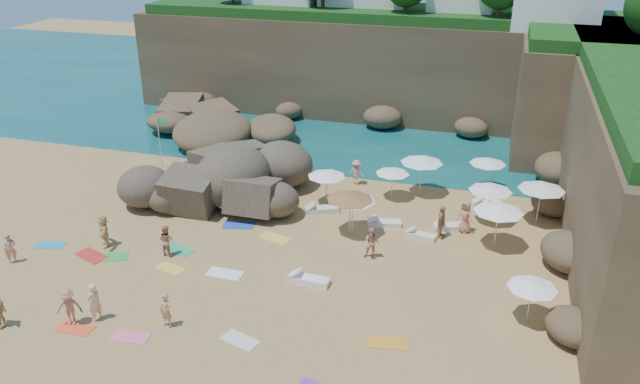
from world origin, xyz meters
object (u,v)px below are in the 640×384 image
(flag_pole, at_px, (160,136))
(person_stand_3, at_px, (441,222))
(person_stand_5, at_px, (186,173))
(person_stand_6, at_px, (94,302))
(person_stand_1, at_px, (166,240))
(parasol_0, at_px, (327,174))
(person_stand_0, at_px, (10,249))
(parasol_1, at_px, (393,171))
(lounger_0, at_px, (322,210))
(person_stand_2, at_px, (356,172))
(rock_outcrop, at_px, (225,194))
(person_stand_4, at_px, (465,217))
(parasol_2, at_px, (488,161))

(flag_pole, height_order, person_stand_3, flag_pole)
(person_stand_5, xyz_separation_m, person_stand_6, (3.12, -14.23, 0.10))
(person_stand_1, height_order, person_stand_5, person_stand_1)
(parasol_0, xyz_separation_m, person_stand_1, (-6.14, -8.15, -1.13))
(parasol_0, xyz_separation_m, person_stand_0, (-13.18, -11.05, -1.17))
(parasol_1, distance_m, lounger_0, 4.96)
(person_stand_2, height_order, person_stand_6, person_stand_6)
(rock_outcrop, relative_size, person_stand_0, 5.42)
(lounger_0, xyz_separation_m, person_stand_2, (0.98, 4.52, 0.67))
(person_stand_0, relative_size, person_stand_1, 0.95)
(parasol_1, bearing_deg, person_stand_4, -34.84)
(lounger_0, bearing_deg, parasol_1, 15.41)
(flag_pole, distance_m, parasol_0, 12.47)
(parasol_2, distance_m, person_stand_1, 19.96)
(parasol_0, bearing_deg, parasol_1, 28.07)
(person_stand_0, bearing_deg, flag_pole, 40.78)
(parasol_2, bearing_deg, parasol_1, -152.05)
(lounger_0, bearing_deg, person_stand_0, -168.71)
(rock_outcrop, xyz_separation_m, person_stand_5, (-3.00, 0.72, 0.79))
(person_stand_0, distance_m, person_stand_6, 7.48)
(rock_outcrop, xyz_separation_m, person_stand_0, (-6.76, -10.58, 0.79))
(flag_pole, relative_size, parasol_0, 1.60)
(rock_outcrop, relative_size, person_stand_2, 5.17)
(parasol_1, xyz_separation_m, person_stand_0, (-16.78, -12.97, -1.00))
(parasol_0, distance_m, lounger_0, 2.15)
(lounger_0, distance_m, person_stand_4, 8.20)
(person_stand_1, relative_size, person_stand_2, 1.01)
(parasol_1, distance_m, person_stand_1, 14.03)
(rock_outcrop, distance_m, person_stand_3, 13.62)
(parasol_1, height_order, parasol_2, parasol_2)
(flag_pole, bearing_deg, parasol_2, 6.67)
(flag_pole, xyz_separation_m, parasol_1, (15.84, -0.39, -0.51))
(parasol_1, height_order, person_stand_5, parasol_1)
(parasol_1, xyz_separation_m, parasol_2, (5.42, 2.88, 0.16))
(person_stand_4, bearing_deg, person_stand_6, -104.11)
(parasol_2, distance_m, person_stand_5, 19.03)
(lounger_0, distance_m, person_stand_5, 9.60)
(rock_outcrop, distance_m, lounger_0, 6.51)
(person_stand_0, xyz_separation_m, person_stand_3, (20.23, 8.76, 0.13))
(person_stand_0, bearing_deg, person_stand_4, -20.71)
(parasol_2, height_order, person_stand_4, parasol_2)
(parasol_2, height_order, lounger_0, parasol_2)
(person_stand_0, distance_m, person_stand_3, 22.05)
(person_stand_3, bearing_deg, parasol_2, -3.29)
(lounger_0, height_order, person_stand_4, person_stand_4)
(person_stand_0, bearing_deg, person_stand_1, -22.81)
(parasol_2, distance_m, lounger_0, 10.90)
(person_stand_1, bearing_deg, person_stand_5, -57.04)
(person_stand_4, bearing_deg, parasol_2, 117.31)
(person_stand_1, xyz_separation_m, person_stand_5, (-3.29, 8.40, -0.05))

